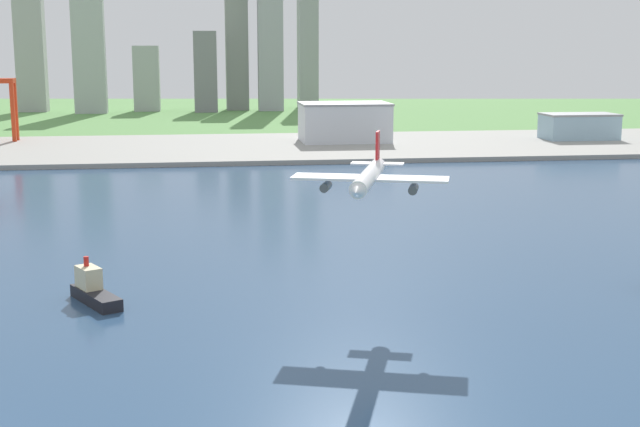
# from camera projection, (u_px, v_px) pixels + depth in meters

# --- Properties ---
(ground_plane) EXTENTS (2400.00, 2400.00, 0.00)m
(ground_plane) POSITION_uv_depth(u_px,v_px,m) (310.00, 210.00, 310.56)
(ground_plane) COLOR #5A9149
(water_bay) EXTENTS (840.00, 360.00, 0.15)m
(water_bay) POSITION_uv_depth(u_px,v_px,m) (336.00, 247.00, 252.15)
(water_bay) COLOR #2D4C70
(water_bay) RESTS_ON ground
(industrial_pier) EXTENTS (840.00, 140.00, 2.50)m
(industrial_pier) POSITION_uv_depth(u_px,v_px,m) (267.00, 147.00, 495.26)
(industrial_pier) COLOR #999790
(industrial_pier) RESTS_ON ground
(airplane_landing) EXTENTS (33.52, 39.66, 11.32)m
(airplane_landing) POSITION_uv_depth(u_px,v_px,m) (369.00, 177.00, 181.65)
(airplane_landing) COLOR white
(tugboat_small) EXTENTS (13.11, 18.81, 9.83)m
(tugboat_small) POSITION_uv_depth(u_px,v_px,m) (93.00, 290.00, 196.11)
(tugboat_small) COLOR black
(tugboat_small) RESTS_ON water_bay
(warehouse_main) EXTENTS (51.62, 36.27, 22.57)m
(warehouse_main) POSITION_uv_depth(u_px,v_px,m) (344.00, 122.00, 513.53)
(warehouse_main) COLOR silver
(warehouse_main) RESTS_ON industrial_pier
(warehouse_annex) EXTENTS (43.41, 24.66, 15.32)m
(warehouse_annex) POSITION_uv_depth(u_px,v_px,m) (579.00, 126.00, 527.45)
(warehouse_annex) COLOR #99BCD1
(warehouse_annex) RESTS_ON industrial_pier
(distant_skyline) EXTENTS (273.30, 65.16, 140.35)m
(distant_skyline) POSITION_uv_depth(u_px,v_px,m) (188.00, 49.00, 797.15)
(distant_skyline) COLOR #A6A3A6
(distant_skyline) RESTS_ON ground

